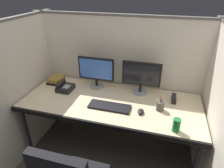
% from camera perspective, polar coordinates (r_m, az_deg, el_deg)
% --- Properties ---
extents(cubicle_partition_rear, '(2.21, 0.06, 1.57)m').
position_cam_1_polar(cubicle_partition_rear, '(2.43, 2.55, 1.51)').
color(cubicle_partition_rear, beige).
rests_on(cubicle_partition_rear, ground).
extents(cubicle_partition_left, '(0.06, 1.41, 1.57)m').
position_cam_1_polar(cubicle_partition_left, '(2.42, -24.36, -1.30)').
color(cubicle_partition_left, beige).
rests_on(cubicle_partition_left, ground).
extents(cubicle_partition_right, '(0.06, 1.41, 1.57)m').
position_cam_1_polar(cubicle_partition_right, '(1.98, 27.97, -9.06)').
color(cubicle_partition_right, beige).
rests_on(cubicle_partition_right, ground).
extents(desk, '(1.90, 0.80, 0.74)m').
position_cam_1_polar(desk, '(2.10, -0.47, -6.31)').
color(desk, beige).
rests_on(desk, ground).
extents(monitor_left, '(0.43, 0.17, 0.37)m').
position_cam_1_polar(monitor_left, '(2.26, -4.72, 4.01)').
color(monitor_left, gray).
rests_on(monitor_left, desk).
extents(monitor_right, '(0.43, 0.17, 0.37)m').
position_cam_1_polar(monitor_right, '(2.15, 8.68, 2.42)').
color(monitor_right, gray).
rests_on(monitor_right, desk).
extents(keyboard_main, '(0.43, 0.15, 0.02)m').
position_cam_1_polar(keyboard_main, '(1.97, -0.75, -6.70)').
color(keyboard_main, black).
rests_on(keyboard_main, desk).
extents(computer_mouse, '(0.06, 0.10, 0.04)m').
position_cam_1_polar(computer_mouse, '(1.91, 8.53, -8.11)').
color(computer_mouse, black).
rests_on(computer_mouse, desk).
extents(soda_can, '(0.07, 0.07, 0.12)m').
position_cam_1_polar(soda_can, '(1.75, 18.58, -11.51)').
color(soda_can, '#197233').
rests_on(soda_can, desk).
extents(desk_phone, '(0.17, 0.19, 0.09)m').
position_cam_1_polar(desk_phone, '(2.33, -13.82, -1.03)').
color(desk_phone, black).
rests_on(desk_phone, desk).
extents(red_stapler, '(0.04, 0.15, 0.06)m').
position_cam_1_polar(red_stapler, '(2.17, 17.89, -4.12)').
color(red_stapler, black).
rests_on(red_stapler, desk).
extents(book_stack, '(0.16, 0.21, 0.07)m').
position_cam_1_polar(book_stack, '(2.55, -16.32, 1.28)').
color(book_stack, black).
rests_on(book_stack, desk).
extents(pen_cup, '(0.08, 0.08, 0.16)m').
position_cam_1_polar(pen_cup, '(1.97, 14.13, -6.33)').
color(pen_cup, '#4C4742').
rests_on(pen_cup, desk).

